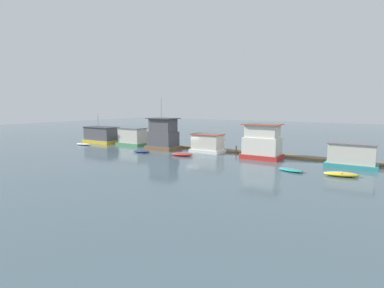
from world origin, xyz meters
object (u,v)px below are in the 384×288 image
Objects in this scene: dinghy_navy at (141,151)px; houseboat_white at (207,143)px; dinghy_teal at (291,170)px; houseboat_teal at (352,155)px; houseboat_yellow at (101,135)px; dinghy_red at (182,154)px; dinghy_white at (83,144)px; mooring_post_near_right at (346,156)px; dinghy_yellow at (341,174)px; houseboat_brown at (163,135)px; houseboat_green at (132,137)px; houseboat_red at (262,143)px; mooring_post_centre at (236,150)px.

houseboat_white is at bearing 33.72° from dinghy_navy.
dinghy_teal is (15.25, -7.05, -1.27)m from houseboat_white.
houseboat_teal is at bearing -1.27° from houseboat_white.
dinghy_red is (23.15, -4.34, -1.34)m from houseboat_yellow.
dinghy_teal is (39.81, -1.80, -0.01)m from dinghy_white.
dinghy_yellow is at bearing -86.97° from mooring_post_near_right.
houseboat_brown reaches higher than dinghy_yellow.
dinghy_white is at bearing -171.41° from mooring_post_near_right.
houseboat_green is at bearing 170.14° from dinghy_yellow.
houseboat_red is 1.58× the size of dinghy_white.
houseboat_yellow reaches higher than houseboat_white.
houseboat_brown is 2.70× the size of dinghy_teal.
dinghy_teal is (5.86, -6.49, -2.10)m from houseboat_red.
mooring_post_near_right reaches higher than dinghy_yellow.
dinghy_white is at bearing -172.14° from houseboat_red.
dinghy_white is at bearing -174.00° from houseboat_teal.
mooring_post_near_right is (10.69, 2.05, -1.21)m from houseboat_red.
mooring_post_centre is 15.64m from mooring_post_near_right.
houseboat_teal is at bearing -6.77° from mooring_post_centre.
dinghy_navy is 24.25m from dinghy_teal.
mooring_post_near_right reaches higher than dinghy_white.
houseboat_red reaches higher than houseboat_white.
houseboat_white is at bearing 6.91° from houseboat_brown.
dinghy_teal is at bearing -130.84° from houseboat_teal.
dinghy_red reaches higher than dinghy_white.
dinghy_white is (0.09, -4.50, -1.39)m from houseboat_yellow.
dinghy_red is 3.05× the size of mooring_post_centre.
houseboat_red is 19.27m from dinghy_navy.
dinghy_navy is (15.68, -5.24, -1.39)m from houseboat_yellow.
dinghy_teal is at bearing -2.51° from dinghy_navy.
houseboat_red is at bearing 22.54° from dinghy_red.
houseboat_red is 8.99m from dinghy_teal.
dinghy_red is at bearing 173.31° from dinghy_teal.
houseboat_brown is 2.54× the size of dinghy_white.
houseboat_brown is 8.28m from dinghy_red.
houseboat_red is (9.39, -0.56, 0.83)m from houseboat_white.
houseboat_green is 4.75× the size of mooring_post_centre.
houseboat_red is (17.75, 0.45, -0.19)m from houseboat_brown.
houseboat_yellow reaches higher than dinghy_teal.
houseboat_green is at bearing 167.75° from dinghy_teal.
houseboat_green is at bearing -175.59° from mooring_post_centre.
houseboat_green reaches higher than mooring_post_near_right.
houseboat_yellow is at bearing 172.64° from dinghy_yellow.
houseboat_green reaches higher than dinghy_red.
houseboat_yellow is at bearing -179.69° from houseboat_red.
houseboat_teal is (11.55, 0.10, -0.83)m from houseboat_red.
mooring_post_centre is (12.81, 2.50, -1.87)m from houseboat_brown.
houseboat_green is 1.76× the size of dinghy_navy.
houseboat_yellow reaches higher than dinghy_white.
houseboat_teal is 4.90× the size of mooring_post_centre.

